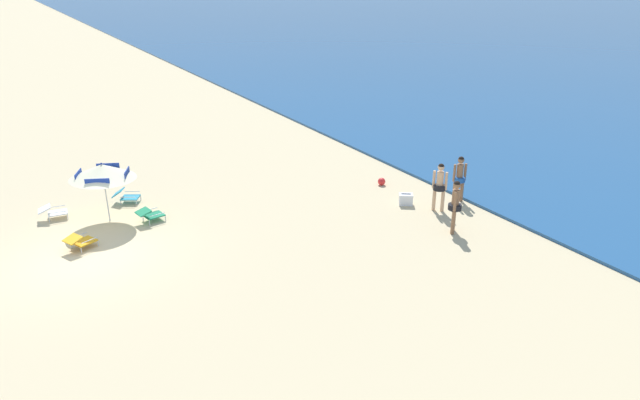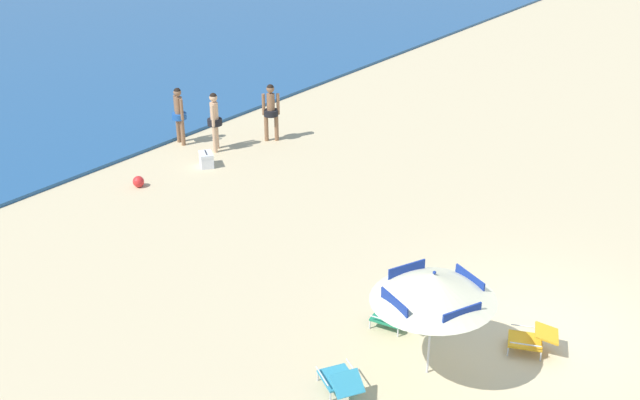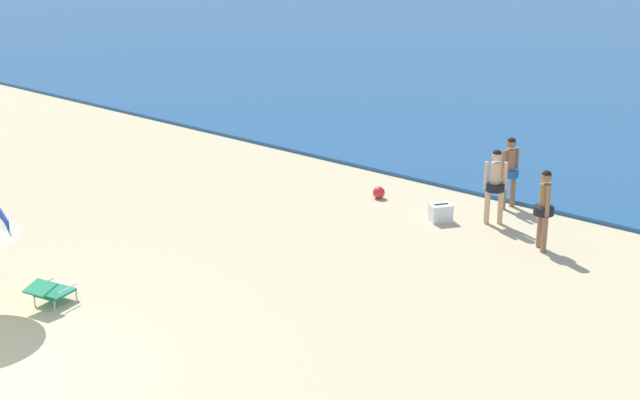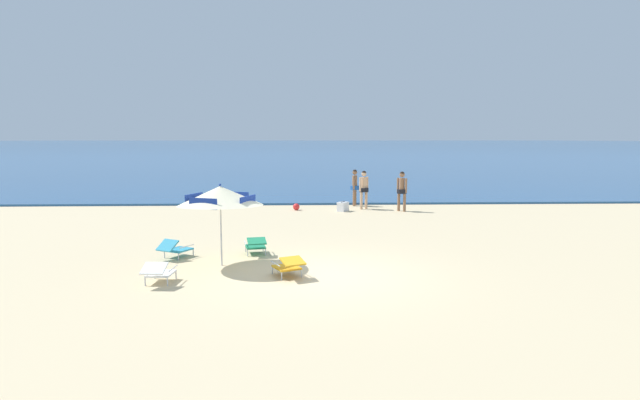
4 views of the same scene
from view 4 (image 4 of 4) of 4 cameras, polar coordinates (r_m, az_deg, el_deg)
ground_plane at (r=11.95m, az=0.06°, el=-8.46°), size 800.00×800.00×0.00m
ocean_water at (r=424.20m, az=-2.14°, el=6.45°), size 800.00×800.00×0.10m
beach_umbrella_striped_main at (r=12.82m, az=-11.08°, el=0.46°), size 2.32×2.33×2.06m
lounge_chair_under_umbrella at (r=11.80m, az=-3.51°, el=-7.28°), size 0.84×0.99×0.49m
lounge_chair_beside_umbrella at (r=14.12m, az=-7.17°, el=-4.96°), size 0.69×0.94×0.49m
lounge_chair_facing_sea at (r=14.14m, az=-15.89°, el=-5.19°), size 0.90×1.03×0.53m
lounge_chair_spare_folded at (r=11.77m, az=-17.59°, el=-7.64°), size 0.62×0.92×0.51m
person_standing_near_shore at (r=22.51m, az=9.13°, el=1.30°), size 0.43×0.43×1.74m
person_standing_beside at (r=22.99m, az=4.92°, el=1.46°), size 0.44×0.42×1.73m
person_wading_in at (r=24.12m, az=3.89°, el=1.70°), size 0.42×0.49×1.71m
cooler_box at (r=22.35m, az=2.57°, el=-0.74°), size 0.57×0.61×0.43m
beach_ball at (r=22.69m, az=-2.67°, el=-0.76°), size 0.30×0.30×0.30m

